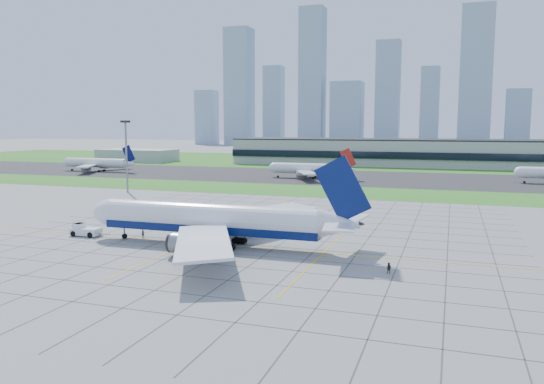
% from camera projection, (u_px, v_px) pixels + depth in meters
% --- Properties ---
extents(ground, '(1400.00, 1400.00, 0.00)m').
position_uv_depth(ground, '(239.00, 244.00, 106.97)').
color(ground, gray).
rests_on(ground, ground).
extents(grass_median, '(700.00, 35.00, 0.04)m').
position_uv_depth(grass_median, '(334.00, 192.00, 191.48)').
color(grass_median, '#357621').
rests_on(grass_median, ground).
extents(asphalt_taxiway, '(700.00, 75.00, 0.04)m').
position_uv_depth(asphalt_taxiway, '(359.00, 178.00, 243.13)').
color(asphalt_taxiway, '#383838').
rests_on(asphalt_taxiway, ground).
extents(grass_far, '(700.00, 145.00, 0.04)m').
position_uv_depth(grass_far, '(387.00, 162.00, 346.43)').
color(grass_far, '#357621').
rests_on(grass_far, ground).
extents(apron_markings, '(120.00, 130.00, 0.03)m').
position_uv_depth(apron_markings, '(260.00, 234.00, 117.24)').
color(apron_markings, '#474744').
rests_on(apron_markings, ground).
extents(terminal, '(260.00, 43.00, 15.80)m').
position_uv_depth(terminal, '(452.00, 153.00, 309.04)').
color(terminal, '#B7B7B2').
rests_on(terminal, ground).
extents(service_block, '(50.00, 25.00, 8.00)m').
position_uv_depth(service_block, '(137.00, 155.00, 354.93)').
color(service_block, '#B7B7B2').
rests_on(service_block, ground).
extents(light_mast, '(2.50, 2.50, 25.60)m').
position_uv_depth(light_mast, '(126.00, 147.00, 188.42)').
color(light_mast, gray).
rests_on(light_mast, ground).
extents(city_skyline, '(523.00, 32.40, 160.00)m').
position_uv_depth(city_skyline, '(409.00, 94.00, 590.72)').
color(city_skyline, '#95ADC4').
rests_on(city_skyline, ground).
extents(airliner, '(58.93, 59.75, 18.56)m').
position_uv_depth(airliner, '(212.00, 220.00, 105.19)').
color(airliner, white).
rests_on(airliner, ground).
extents(pushback_tug, '(9.54, 3.41, 2.65)m').
position_uv_depth(pushback_tug, '(85.00, 230.00, 115.01)').
color(pushback_tug, white).
rests_on(pushback_tug, ground).
extents(crew_near, '(0.65, 0.74, 1.71)m').
position_uv_depth(crew_near, '(143.00, 233.00, 113.21)').
color(crew_near, black).
rests_on(crew_near, ground).
extents(crew_far, '(1.08, 0.96, 1.86)m').
position_uv_depth(crew_far, '(389.00, 268.00, 85.36)').
color(crew_far, black).
rests_on(crew_far, ground).
extents(distant_jet_0, '(41.02, 42.66, 14.08)m').
position_uv_depth(distant_jet_0, '(97.00, 163.00, 275.85)').
color(distant_jet_0, white).
rests_on(distant_jet_0, ground).
extents(distant_jet_1, '(38.02, 42.66, 14.08)m').
position_uv_depth(distant_jet_1, '(309.00, 169.00, 239.48)').
color(distant_jet_1, white).
rests_on(distant_jet_1, ground).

